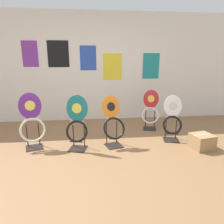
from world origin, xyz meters
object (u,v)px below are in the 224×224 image
at_px(toilet_seat_display_white_plain, 172,120).
at_px(toilet_seat_display_orange_sun, 113,123).
at_px(storage_box, 202,141).
at_px(toilet_seat_display_purple_note, 32,123).
at_px(toilet_seat_display_teal_sax, 77,124).
at_px(toilet_seat_display_crimson_swirl, 150,110).

xyz_separation_m(toilet_seat_display_white_plain, toilet_seat_display_orange_sun, (-1.14, -0.13, 0.02)).
relative_size(toilet_seat_display_orange_sun, storage_box, 2.22).
distance_m(toilet_seat_display_purple_note, storage_box, 2.95).
distance_m(toilet_seat_display_teal_sax, storage_box, 2.17).
height_order(toilet_seat_display_purple_note, toilet_seat_display_orange_sun, toilet_seat_display_purple_note).
bearing_deg(toilet_seat_display_purple_note, toilet_seat_display_orange_sun, -2.89).
height_order(toilet_seat_display_teal_sax, toilet_seat_display_orange_sun, toilet_seat_display_teal_sax).
bearing_deg(toilet_seat_display_purple_note, toilet_seat_display_crimson_swirl, 18.15).
bearing_deg(storage_box, toilet_seat_display_orange_sun, 169.28).
relative_size(toilet_seat_display_purple_note, toilet_seat_display_white_plain, 1.11).
bearing_deg(toilet_seat_display_white_plain, toilet_seat_display_orange_sun, -173.50).
xyz_separation_m(toilet_seat_display_crimson_swirl, toilet_seat_display_orange_sun, (-0.93, -0.83, 0.01)).
bearing_deg(toilet_seat_display_white_plain, storage_box, -47.56).
bearing_deg(toilet_seat_display_teal_sax, storage_box, -5.44).
distance_m(toilet_seat_display_purple_note, toilet_seat_display_crimson_swirl, 2.44).
height_order(toilet_seat_display_teal_sax, toilet_seat_display_purple_note, toilet_seat_display_purple_note).
bearing_deg(toilet_seat_display_white_plain, toilet_seat_display_crimson_swirl, 106.74).
height_order(toilet_seat_display_white_plain, toilet_seat_display_crimson_swirl, toilet_seat_display_white_plain).
bearing_deg(storage_box, toilet_seat_display_purple_note, 172.99).
relative_size(toilet_seat_display_white_plain, toilet_seat_display_crimson_swirl, 1.00).
bearing_deg(toilet_seat_display_purple_note, storage_box, -7.01).
relative_size(toilet_seat_display_teal_sax, toilet_seat_display_white_plain, 1.09).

